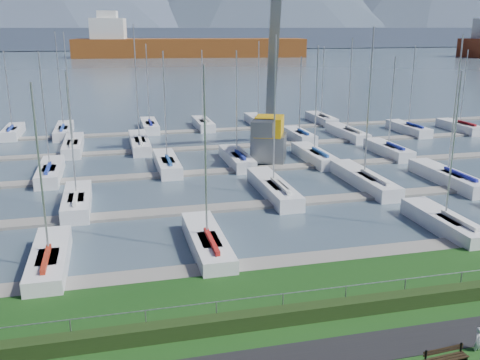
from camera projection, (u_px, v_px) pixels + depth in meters
name	position (u px, v px, depth m)	size (l,w,h in m)	color
path	(330.00, 353.00, 21.25)	(160.00, 2.00, 0.04)	black
water	(122.00, 54.00, 266.80)	(800.00, 540.00, 0.20)	#485A6A
hedge	(307.00, 313.00, 23.58)	(80.00, 0.70, 0.70)	#1E3112
fence	(304.00, 291.00, 23.72)	(0.04, 0.04, 80.00)	gray
foothill	(117.00, 38.00, 330.36)	(900.00, 80.00, 12.00)	#454F65
docks	(203.00, 173.00, 48.37)	(90.00, 41.60, 0.25)	gray
bench_right	(445.00, 358.00, 20.23)	(1.83, 0.56, 0.85)	black
person	(479.00, 338.00, 21.26)	(0.43, 0.28, 1.18)	#BABAC1
crane	(270.00, 103.00, 52.14)	(6.13, 13.48, 22.35)	slate
cargo_ship_mid	(180.00, 48.00, 232.79)	(100.86, 31.05, 21.50)	brown
sailboat_fleet	(171.00, 106.00, 49.51)	(75.07, 50.09, 13.34)	maroon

